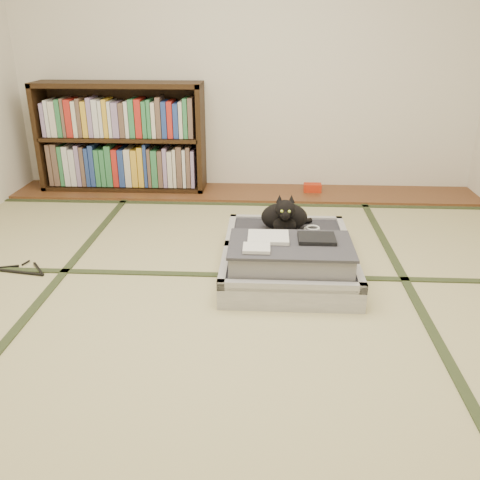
{
  "coord_description": "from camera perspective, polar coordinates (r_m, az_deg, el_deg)",
  "views": [
    {
      "loc": [
        0.19,
        -2.26,
        1.35
      ],
      "look_at": [
        0.05,
        0.35,
        0.25
      ],
      "focal_mm": 38.0,
      "sensor_mm": 36.0,
      "label": 1
    }
  ],
  "objects": [
    {
      "name": "floor",
      "position": [
        2.64,
        -1.51,
        -7.95
      ],
      "size": [
        4.5,
        4.5,
        0.0
      ],
      "primitive_type": "plane",
      "color": "tan",
      "rests_on": "ground"
    },
    {
      "name": "wood_strip",
      "position": [
        4.47,
        0.5,
        5.35
      ],
      "size": [
        4.0,
        0.5,
        0.02
      ],
      "primitive_type": "cube",
      "color": "brown",
      "rests_on": "ground"
    },
    {
      "name": "red_item",
      "position": [
        4.5,
        8.14,
        5.84
      ],
      "size": [
        0.15,
        0.09,
        0.07
      ],
      "primitive_type": "cube",
      "rotation": [
        0.0,
        0.0,
        -0.0
      ],
      "color": "#B7280E",
      "rests_on": "wood_strip"
    },
    {
      "name": "tatami_borders",
      "position": [
        3.07,
        -0.79,
        -3.18
      ],
      "size": [
        4.0,
        4.5,
        0.01
      ],
      "color": "#2D381E",
      "rests_on": "ground"
    },
    {
      "name": "bookcase",
      "position": [
        4.6,
        -13.12,
        10.95
      ],
      "size": [
        1.42,
        0.32,
        0.92
      ],
      "color": "black",
      "rests_on": "wood_strip"
    },
    {
      "name": "suitcase",
      "position": [
        2.99,
        5.44,
        -1.85
      ],
      "size": [
        0.76,
        1.01,
        0.3
      ],
      "color": "#B7B6BC",
      "rests_on": "floor"
    },
    {
      "name": "cat",
      "position": [
        3.21,
        5.03,
        2.62
      ],
      "size": [
        0.34,
        0.34,
        0.27
      ],
      "color": "black",
      "rests_on": "suitcase"
    },
    {
      "name": "cable_coil",
      "position": [
        3.28,
        8.11,
        1.27
      ],
      "size": [
        0.11,
        0.11,
        0.03
      ],
      "color": "white",
      "rests_on": "suitcase"
    },
    {
      "name": "hanger",
      "position": [
        3.32,
        -23.6,
        -3.07
      ],
      "size": [
        0.38,
        0.2,
        0.01
      ],
      "color": "black",
      "rests_on": "floor"
    }
  ]
}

